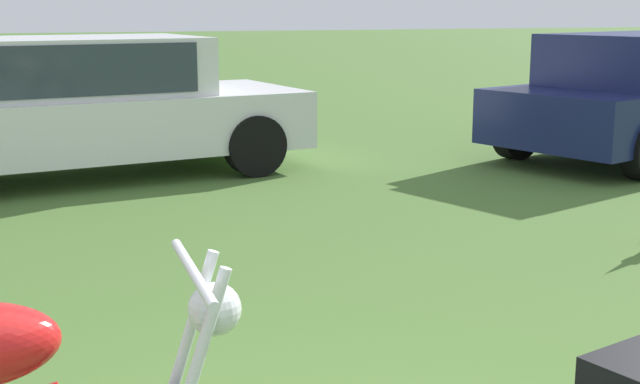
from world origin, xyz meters
TOP-DOWN VIEW (x-y plane):
  - car_white at (-0.30, 7.03)m, footprint 4.68×2.49m

SIDE VIEW (x-z plane):
  - car_white at x=-0.30m, z-range 0.12..1.55m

